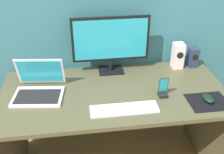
% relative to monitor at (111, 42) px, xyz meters
% --- Properties ---
extents(desk, '(1.50, 0.71, 0.71)m').
position_rel_monitor_xyz_m(desk, '(-0.01, -0.27, -0.37)').
color(desk, brown).
rests_on(desk, ground_plane).
extents(monitor, '(0.55, 0.14, 0.42)m').
position_rel_monitor_xyz_m(monitor, '(0.00, 0.00, 0.00)').
color(monitor, black).
rests_on(monitor, desk).
extents(speaker_right, '(0.07, 0.07, 0.15)m').
position_rel_monitor_xyz_m(speaker_right, '(0.63, -0.01, -0.16)').
color(speaker_right, '#29324E').
rests_on(speaker_right, desk).
extents(speaker_near_monitor, '(0.08, 0.09, 0.20)m').
position_rel_monitor_xyz_m(speaker_near_monitor, '(0.51, -0.01, -0.14)').
color(speaker_near_monitor, white).
rests_on(speaker_near_monitor, desk).
extents(laptop, '(0.34, 0.31, 0.22)m').
position_rel_monitor_xyz_m(laptop, '(-0.50, -0.24, -0.19)').
color(laptop, white).
rests_on(laptop, desk).
extents(keyboard_external, '(0.41, 0.12, 0.01)m').
position_rel_monitor_xyz_m(keyboard_external, '(0.02, -0.48, -0.23)').
color(keyboard_external, white).
rests_on(keyboard_external, desk).
extents(mousepad, '(0.25, 0.20, 0.00)m').
position_rel_monitor_xyz_m(mousepad, '(0.55, -0.47, -0.23)').
color(mousepad, black).
rests_on(mousepad, desk).
extents(mouse, '(0.07, 0.11, 0.04)m').
position_rel_monitor_xyz_m(mouse, '(0.55, -0.46, -0.21)').
color(mouse, black).
rests_on(mouse, mousepad).
extents(phone_in_dock, '(0.06, 0.06, 0.14)m').
position_rel_monitor_xyz_m(phone_in_dock, '(0.29, -0.37, -0.19)').
color(phone_in_dock, black).
rests_on(phone_in_dock, desk).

